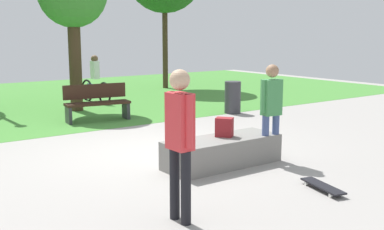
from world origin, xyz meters
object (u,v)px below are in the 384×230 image
Objects in this scene: backpack_on_ledge at (224,127)px; skater_watching at (271,106)px; skater_performing_trick at (180,133)px; skateboard_by_ledge at (323,186)px; concrete_ledge at (222,152)px; park_bench_near_lamppost at (97,102)px; cyclist_on_bicycle at (95,82)px; trash_bin at (233,97)px.

backpack_on_ledge is 0.19× the size of skater_watching.
skater_performing_trick is 2.47m from skateboard_by_ledge.
concrete_ledge reaches higher than skateboard_by_ledge.
park_bench_near_lamppost is at bearing 89.45° from concrete_ledge.
park_bench_near_lamppost is at bearing 73.30° from skater_performing_trick.
cyclist_on_bicycle reaches higher than park_bench_near_lamppost.
backpack_on_ledge is 4.94m from park_bench_near_lamppost.
concrete_ledge is at bearing 87.81° from backpack_on_ledge.
concrete_ledge is at bearing -90.55° from park_bench_near_lamppost.
concrete_ledge is 1.13× the size of skater_performing_trick.
skateboard_by_ledge is at bearing -80.01° from concrete_ledge.
cyclist_on_bicycle is at bearing 71.01° from skater_performing_trick.
concrete_ledge is at bearing 39.28° from skater_performing_trick.
skater_performing_trick reaches higher than skater_watching.
backpack_on_ledge reaches higher than skateboard_by_ledge.
cyclist_on_bicycle is (-2.19, 4.07, 0.20)m from trash_bin.
cyclist_on_bicycle is (1.26, 7.89, 0.00)m from backpack_on_ledge.
skater_performing_trick is at bearing -108.99° from cyclist_on_bicycle.
cyclist_on_bicycle is (1.30, 2.95, 0.15)m from park_bench_near_lamppost.
cyclist_on_bicycle is at bearing 118.32° from trash_bin.
skateboard_by_ledge is 6.57m from trash_bin.
skater_performing_trick reaches higher than skateboard_by_ledge.
backpack_on_ledge is at bearing 35.38° from concrete_ledge.
concrete_ledge is 8.08m from cyclist_on_bicycle.
skater_performing_trick reaches higher than cyclist_on_bicycle.
backpack_on_ledge is at bearing -89.49° from park_bench_near_lamppost.
backpack_on_ledge is at bearing -132.10° from trash_bin.
park_bench_near_lamppost reaches higher than concrete_ledge.
cyclist_on_bicycle reaches higher than backpack_on_ledge.
park_bench_near_lamppost reaches higher than skateboard_by_ledge.
trash_bin is (2.73, 4.18, -0.54)m from skater_watching.
trash_bin reaches higher than backpack_on_ledge.
skater_performing_trick is at bearing -154.97° from skater_watching.
concrete_ledge is 1.22× the size of skater_watching.
skater_watching is at bearing -81.73° from park_bench_near_lamppost.
trash_bin is at bearing -61.68° from cyclist_on_bicycle.
park_bench_near_lamppost is at bearing -37.06° from backpack_on_ledge.
trash_bin is at bearing -17.71° from park_bench_near_lamppost.
skater_watching is 2.02× the size of skateboard_by_ledge.
skater_watching is (0.73, -0.36, 0.34)m from backpack_on_ledge.
skateboard_by_ledge is 0.50× the size of park_bench_near_lamppost.
skater_performing_trick is (-1.93, -1.57, 0.82)m from concrete_ledge.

